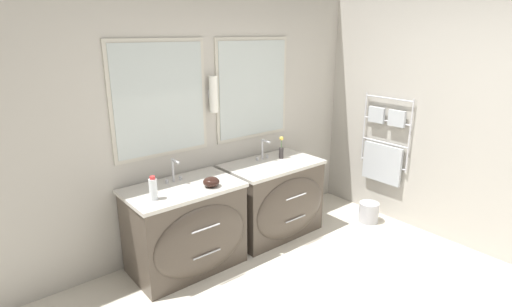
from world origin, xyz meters
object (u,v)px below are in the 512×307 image
at_px(amenity_bowl, 211,182).
at_px(flower_vase, 281,150).
at_px(toiletry_bottle, 153,189).
at_px(vanity_right, 274,198).
at_px(vanity_left, 187,228).
at_px(waste_bin, 369,212).

relative_size(amenity_bowl, flower_vase, 0.60).
bearing_deg(toiletry_bottle, flower_vase, 5.72).
xyz_separation_m(amenity_bowl, flower_vase, (1.06, 0.22, 0.05)).
xyz_separation_m(vanity_right, toiletry_bottle, (-1.41, -0.06, 0.49)).
bearing_deg(vanity_right, amenity_bowl, -172.05).
xyz_separation_m(vanity_left, toiletry_bottle, (-0.33, -0.06, 0.49)).
bearing_deg(toiletry_bottle, amenity_bowl, -6.42).
bearing_deg(waste_bin, vanity_left, 166.77).
xyz_separation_m(flower_vase, waste_bin, (0.87, -0.60, -0.79)).
height_order(vanity_right, waste_bin, vanity_right).
distance_m(toiletry_bottle, waste_bin, 2.61).
relative_size(vanity_right, amenity_bowl, 6.93).
distance_m(vanity_left, amenity_bowl, 0.50).
distance_m(flower_vase, waste_bin, 1.31).
relative_size(vanity_left, flower_vase, 4.15).
bearing_deg(flower_vase, vanity_left, -175.66).
height_order(toiletry_bottle, amenity_bowl, toiletry_bottle).
relative_size(vanity_left, waste_bin, 4.38).
height_order(toiletry_bottle, waste_bin, toiletry_bottle).
bearing_deg(waste_bin, amenity_bowl, 168.91).
height_order(vanity_right, toiletry_bottle, toiletry_bottle).
relative_size(amenity_bowl, waste_bin, 0.63).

